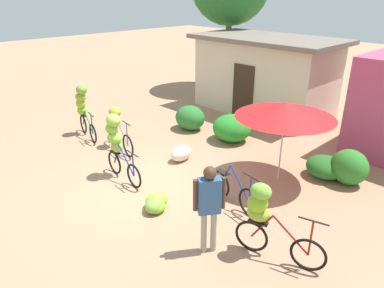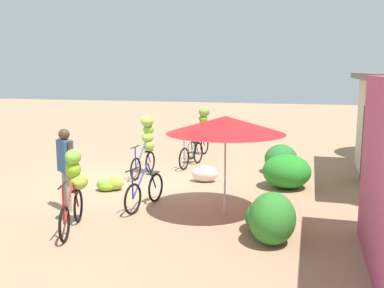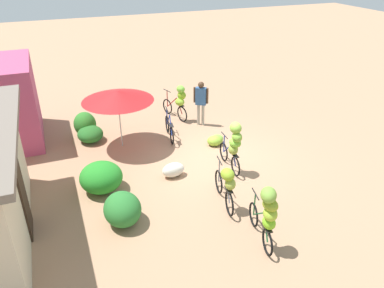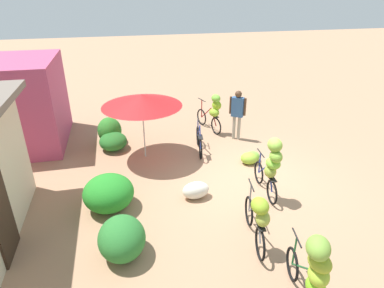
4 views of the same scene
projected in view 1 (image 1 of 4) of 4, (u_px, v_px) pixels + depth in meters
The scene contains 15 objects.
ground_plane at pixel (146, 185), 8.88m from camera, with size 60.00×60.00×0.00m, color #A77D5E.
building_low at pixel (264, 75), 13.71m from camera, with size 5.53×3.02×2.87m.
hedge_bush_front_left at pixel (190, 118), 12.26m from camera, with size 1.08×0.94×0.83m, color #2A742F.
hedge_bush_front_right at pixel (232, 128), 11.33m from camera, with size 1.23×1.21×0.85m, color #258726.
hedge_bush_mid at pixel (325, 167), 9.17m from camera, with size 0.98×0.90×0.56m, color #256A26.
hedge_bush_by_door at pixel (349, 167), 8.80m from camera, with size 0.92×0.80×0.90m, color #2D7E2A.
market_umbrella at pixel (285, 110), 8.41m from camera, with size 2.39×2.39×2.04m.
bicycle_leftmost at pixel (83, 105), 11.57m from camera, with size 1.60×0.56×1.69m.
bicycle_near_pile at pixel (116, 125), 10.66m from camera, with size 1.69×0.43×1.26m.
bicycle_center_loaded at pixel (116, 140), 8.91m from camera, with size 1.57×0.42×1.69m.
bicycle_by_shop at pixel (234, 192), 7.91m from camera, with size 1.62×0.30×0.97m.
bicycle_rightmost at pixel (265, 215), 6.24m from camera, with size 1.60×0.64×1.46m.
banana_pile_on_ground at pixel (156, 203), 7.84m from camera, with size 0.66×0.75×0.35m.
produce_sack at pixel (181, 153), 10.09m from camera, with size 0.70×0.44×0.44m, color silver.
person_vendor at pixel (209, 201), 6.24m from camera, with size 0.39×0.49×1.75m.
Camera 1 is at (6.36, -4.55, 4.48)m, focal length 33.44 mm.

